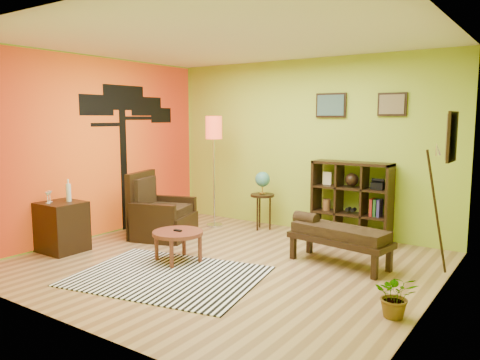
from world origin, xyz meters
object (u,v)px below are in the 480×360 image
Objects in this scene: armchair at (160,218)px; potted_plant at (396,300)px; coffee_table at (178,235)px; side_cabinet at (62,226)px; globe_table at (262,186)px; floor_lamp at (214,138)px; cube_shelf at (352,201)px; bench at (337,234)px.

potted_plant is at bearing -13.12° from armchair.
side_cabinet is (-1.66, -0.56, 0.01)m from coffee_table.
floor_lamp is at bearing -160.94° from globe_table.
floor_lamp reaches higher than potted_plant.
floor_lamp is (0.83, 2.41, 1.17)m from side_cabinet.
side_cabinet is at bearing -109.00° from floor_lamp.
armchair is at bearing -148.66° from cube_shelf.
cube_shelf is at bearing 119.49° from potted_plant.
cube_shelf is at bearing 7.05° from globe_table.
cube_shelf is 1.31m from bench.
coffee_table is 2.04m from bench.
side_cabinet reaches higher than coffee_table.
globe_table is (1.04, 1.36, 0.43)m from armchair.
armchair is 2.45× the size of potted_plant.
bench is at bearing -17.24° from floor_lamp.
armchair is at bearing -174.36° from bench.
coffee_table is at bearing -35.74° from armchair.
armchair reaches higher than coffee_table.
bench is (3.41, 1.61, 0.04)m from side_cabinet.
armchair is 1.08× the size of globe_table.
coffee_table is 2.35m from floor_lamp.
armchair is 0.76× the size of bench.
cube_shelf reaches higher than bench.
coffee_table is at bearing -122.15° from cube_shelf.
armchair is 0.87× the size of cube_shelf.
armchair is 2.97m from cube_shelf.
side_cabinet reaches higher than potted_plant.
potted_plant is (1.39, -2.45, -0.43)m from cube_shelf.
armchair is 1.76m from globe_table.
bench is (0.29, -1.26, -0.21)m from cube_shelf.
bench reaches higher than potted_plant.
potted_plant is at bearing -28.48° from floor_lamp.
armchair is at bearing 66.24° from side_cabinet.
potted_plant is (4.50, 0.42, -0.19)m from side_cabinet.
bench is at bearing 25.29° from side_cabinet.
globe_table is (1.63, 2.69, 0.38)m from side_cabinet.
side_cabinet is 3.77m from bench.
coffee_table is 0.48× the size of bench.
side_cabinet is 1.04× the size of globe_table.
coffee_table is 0.35× the size of floor_lamp.
side_cabinet is (-0.59, -1.33, 0.04)m from armchair.
bench is 3.22× the size of potted_plant.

